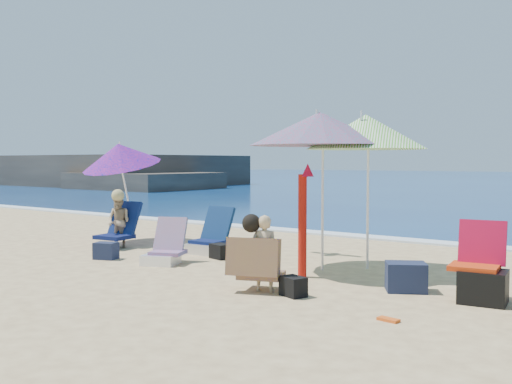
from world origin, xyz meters
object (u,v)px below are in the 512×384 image
Objects in this scene: person_center at (259,254)px; camp_chair_left at (482,278)px; chair_navy at (210,241)px; furled_umbrella at (303,215)px; chair_rainbow at (165,252)px; person_left at (119,221)px; umbrella_blue at (120,155)px; umbrella_striped at (366,132)px; umbrella_turquoise at (320,129)px.

camp_chair_left is at bearing 24.76° from person_center.
chair_navy is at bearing 169.99° from camp_chair_left.
chair_rainbow is (-2.21, -0.36, -0.64)m from furled_umbrella.
person_left is (-4.10, 1.37, 0.03)m from person_center.
furled_umbrella reaches higher than chair_navy.
furled_umbrella is (4.57, -0.81, -0.83)m from umbrella_blue.
camp_chair_left is (4.49, 0.36, 0.08)m from chair_rainbow.
person_center is at bearing -16.63° from chair_rainbow.
camp_chair_left is 6.34m from person_left.
person_left is at bearing -164.40° from chair_navy.
umbrella_striped is 2.82× the size of chair_rainbow.
chair_navy is at bearing -178.19° from umbrella_striped.
person_center is at bearing -85.69° from umbrella_turquoise.
umbrella_blue reaches higher than chair_rainbow.
person_left is (-1.72, -0.48, 0.27)m from chair_navy.
umbrella_striped reaches higher than chair_rainbow.
umbrella_striped is 1.47× the size of furled_umbrella.
chair_rainbow is (2.36, -1.17, -1.47)m from umbrella_blue.
furled_umbrella is 1.97× the size of chair_navy.
person_center reaches higher than camp_chair_left.
umbrella_blue is 5.12m from person_center.
umbrella_blue reaches higher than person_left.
umbrella_striped is 2.14× the size of person_left.
chair_navy is 0.87× the size of camp_chair_left.
umbrella_striped reaches higher than umbrella_blue.
umbrella_striped is 4.76m from person_left.
umbrella_striped is 3.42m from chair_rainbow.
chair_navy is 0.73× the size of person_left.
umbrella_turquoise is 2.89m from chair_navy.
chair_rainbow is at bearing -170.66° from furled_umbrella.
person_center is at bearing -21.81° from umbrella_blue.
furled_umbrella is at bearing -4.65° from person_left.
furled_umbrella is at bearing -82.24° from umbrella_turquoise.
umbrella_blue is 1.95× the size of person_left.
umbrella_turquoise is at bearing 2.98° from person_left.
chair_rainbow is 2.37m from person_center.
umbrella_blue is at bearing 179.96° from chair_navy.
chair_navy is (2.24, -0.00, -1.45)m from umbrella_blue.
umbrella_turquoise reaches higher than chair_navy.
umbrella_turquoise reaches higher than chair_rainbow.
umbrella_striped reaches higher than furled_umbrella.
camp_chair_left reaches higher than chair_rainbow.
umbrella_striped is 2.91× the size of chair_navy.
furled_umbrella reaches higher than person_left.
umbrella_striped is (0.52, 0.36, -0.05)m from umbrella_turquoise.
umbrella_turquoise is 2.57× the size of camp_chair_left.
furled_umbrella is 1.11m from person_center.
umbrella_blue reaches higher than camp_chair_left.
camp_chair_left is (1.84, -0.90, -1.67)m from umbrella_striped.
person_center is (2.25, -0.67, 0.26)m from chair_rainbow.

